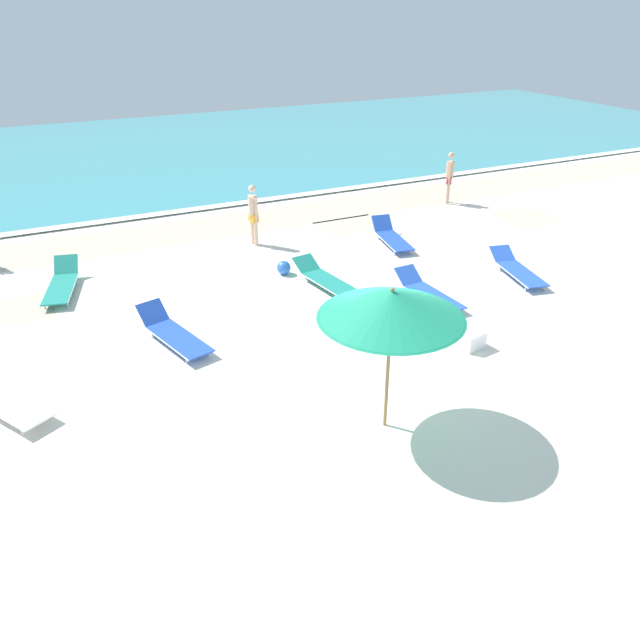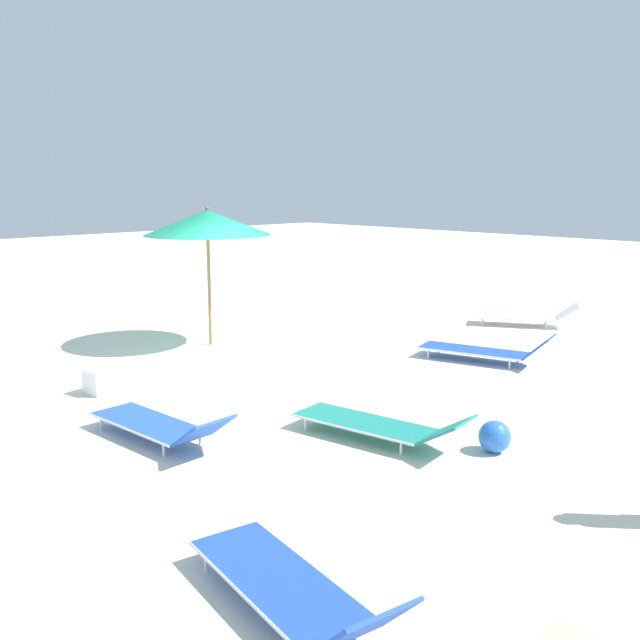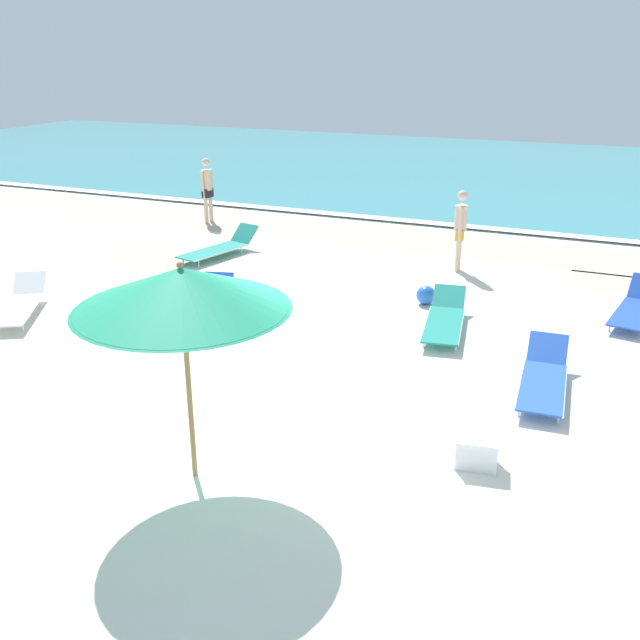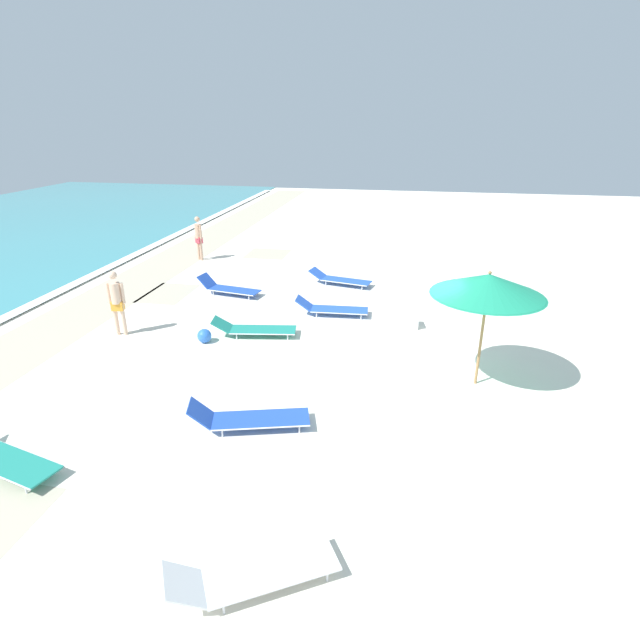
# 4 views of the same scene
# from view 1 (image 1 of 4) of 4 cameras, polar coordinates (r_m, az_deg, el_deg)

# --- Properties ---
(ground_plane) EXTENTS (60.00, 60.00, 0.16)m
(ground_plane) POSITION_cam_1_polar(r_m,az_deg,el_deg) (12.42, 4.55, -4.35)
(ground_plane) COLOR silver
(ocean_water) EXTENTS (60.00, 19.06, 0.07)m
(ocean_water) POSITION_cam_1_polar(r_m,az_deg,el_deg) (30.75, -15.38, 14.54)
(ocean_water) COLOR teal
(ocean_water) RESTS_ON ground_plane
(beach_umbrella) EXTENTS (2.32, 2.32, 2.56)m
(beach_umbrella) POSITION_cam_1_polar(r_m,az_deg,el_deg) (9.59, 6.57, 1.35)
(beach_umbrella) COLOR #9E7547
(beach_umbrella) RESTS_ON ground_plane
(sun_lounger_under_umbrella) EXTENTS (0.72, 2.14, 0.51)m
(sun_lounger_under_umbrella) POSITION_cam_1_polar(r_m,az_deg,el_deg) (15.04, 9.88, 2.54)
(sun_lounger_under_umbrella) COLOR blue
(sun_lounger_under_umbrella) RESTS_ON ground_plane
(sun_lounger_beside_umbrella) EXTENTS (0.96, 2.15, 0.58)m
(sun_lounger_beside_umbrella) POSITION_cam_1_polar(r_m,az_deg,el_deg) (18.44, 6.57, 7.56)
(sun_lounger_beside_umbrella) COLOR blue
(sun_lounger_beside_umbrella) RESTS_ON ground_plane
(sun_lounger_near_water_left) EXTENTS (1.59, 2.13, 0.52)m
(sun_lounger_near_water_left) POSITION_cam_1_polar(r_m,az_deg,el_deg) (12.25, -26.94, -6.55)
(sun_lounger_near_water_left) COLOR white
(sun_lounger_near_water_left) RESTS_ON ground_plane
(sun_lounger_near_water_right) EXTENTS (1.06, 2.25, 0.46)m
(sun_lounger_near_water_right) POSITION_cam_1_polar(r_m,az_deg,el_deg) (16.89, 17.60, 4.45)
(sun_lounger_near_water_right) COLOR blue
(sun_lounger_near_water_right) RESTS_ON ground_plane
(sun_lounger_mid_beach_solo) EXTENTS (1.13, 2.27, 0.56)m
(sun_lounger_mid_beach_solo) POSITION_cam_1_polar(r_m,az_deg,el_deg) (16.51, -22.56, 3.09)
(sun_lounger_mid_beach_solo) COLOR #1E8475
(sun_lounger_mid_beach_solo) RESTS_ON ground_plane
(sun_lounger_mid_beach_pair_a) EXTENTS (0.93, 2.27, 0.47)m
(sun_lounger_mid_beach_pair_a) POSITION_cam_1_polar(r_m,az_deg,el_deg) (15.55, 0.48, 3.80)
(sun_lounger_mid_beach_pair_a) COLOR #1E8475
(sun_lounger_mid_beach_pair_a) RESTS_ON ground_plane
(sun_lounger_mid_beach_pair_b) EXTENTS (1.17, 2.29, 0.56)m
(sun_lounger_mid_beach_pair_b) POSITION_cam_1_polar(r_m,az_deg,el_deg) (13.35, -13.25, -1.19)
(sun_lounger_mid_beach_pair_b) COLOR blue
(sun_lounger_mid_beach_pair_b) RESTS_ON ground_plane
(beachgoer_shoreline_child) EXTENTS (0.32, 0.37, 1.76)m
(beachgoer_shoreline_child) POSITION_cam_1_polar(r_m,az_deg,el_deg) (22.40, 11.76, 12.88)
(beachgoer_shoreline_child) COLOR tan
(beachgoer_shoreline_child) RESTS_ON ground_plane
(beachgoer_strolling_adult) EXTENTS (0.27, 0.44, 1.76)m
(beachgoer_strolling_adult) POSITION_cam_1_polar(r_m,az_deg,el_deg) (18.12, -6.13, 9.84)
(beachgoer_strolling_adult) COLOR beige
(beachgoer_strolling_adult) RESTS_ON ground_plane
(beach_ball) EXTENTS (0.37, 0.37, 0.37)m
(beach_ball) POSITION_cam_1_polar(r_m,az_deg,el_deg) (16.28, -3.34, 4.80)
(beach_ball) COLOR blue
(beach_ball) RESTS_ON ground_plane
(cooler_box) EXTENTS (0.55, 0.43, 0.37)m
(cooler_box) POSITION_cam_1_polar(r_m,az_deg,el_deg) (13.16, 13.76, -1.81)
(cooler_box) COLOR white
(cooler_box) RESTS_ON ground_plane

